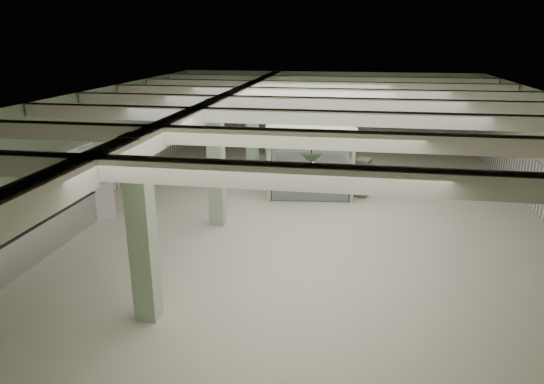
% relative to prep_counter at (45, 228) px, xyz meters
% --- Properties ---
extents(floor, '(20.00, 20.00, 0.00)m').
position_rel_prep_counter_xyz_m(floor, '(6.54, 3.18, -0.46)').
color(floor, beige).
rests_on(floor, ground).
extents(ceiling, '(14.00, 20.00, 0.02)m').
position_rel_prep_counter_xyz_m(ceiling, '(6.54, 3.18, 3.14)').
color(ceiling, silver).
rests_on(ceiling, wall_back).
extents(wall_back, '(14.00, 0.02, 3.60)m').
position_rel_prep_counter_xyz_m(wall_back, '(6.54, 13.18, 1.34)').
color(wall_back, '#94A987').
rests_on(wall_back, floor).
extents(wall_left, '(0.02, 20.00, 3.60)m').
position_rel_prep_counter_xyz_m(wall_left, '(-0.46, 3.18, 1.34)').
color(wall_left, '#94A987').
rests_on(wall_left, floor).
extents(wainscot_left, '(0.05, 19.90, 1.50)m').
position_rel_prep_counter_xyz_m(wainscot_left, '(-0.43, 3.18, 0.29)').
color(wainscot_left, white).
rests_on(wainscot_left, floor).
extents(wainscot_back, '(13.90, 0.05, 1.50)m').
position_rel_prep_counter_xyz_m(wainscot_back, '(6.54, 13.15, 0.29)').
color(wainscot_back, white).
rests_on(wainscot_back, floor).
extents(girder, '(0.45, 19.90, 0.40)m').
position_rel_prep_counter_xyz_m(girder, '(4.04, 3.18, 2.92)').
color(girder, silver).
rests_on(girder, ceiling).
extents(beam_a, '(13.90, 0.35, 0.32)m').
position_rel_prep_counter_xyz_m(beam_a, '(6.54, -4.32, 2.96)').
color(beam_a, silver).
rests_on(beam_a, ceiling).
extents(beam_b, '(13.90, 0.35, 0.32)m').
position_rel_prep_counter_xyz_m(beam_b, '(6.54, -1.82, 2.96)').
color(beam_b, silver).
rests_on(beam_b, ceiling).
extents(beam_c, '(13.90, 0.35, 0.32)m').
position_rel_prep_counter_xyz_m(beam_c, '(6.54, 0.68, 2.96)').
color(beam_c, silver).
rests_on(beam_c, ceiling).
extents(beam_d, '(13.90, 0.35, 0.32)m').
position_rel_prep_counter_xyz_m(beam_d, '(6.54, 3.18, 2.96)').
color(beam_d, silver).
rests_on(beam_d, ceiling).
extents(beam_e, '(13.90, 0.35, 0.32)m').
position_rel_prep_counter_xyz_m(beam_e, '(6.54, 5.68, 2.96)').
color(beam_e, silver).
rests_on(beam_e, ceiling).
extents(beam_f, '(13.90, 0.35, 0.32)m').
position_rel_prep_counter_xyz_m(beam_f, '(6.54, 8.18, 2.96)').
color(beam_f, silver).
rests_on(beam_f, ceiling).
extents(beam_g, '(13.90, 0.35, 0.32)m').
position_rel_prep_counter_xyz_m(beam_g, '(6.54, 10.68, 2.96)').
color(beam_g, silver).
rests_on(beam_g, ceiling).
extents(column_a, '(0.42, 0.42, 3.60)m').
position_rel_prep_counter_xyz_m(column_a, '(4.04, -2.82, 1.34)').
color(column_a, '#A4BF9A').
rests_on(column_a, floor).
extents(column_b, '(0.42, 0.42, 3.60)m').
position_rel_prep_counter_xyz_m(column_b, '(4.04, 2.18, 1.34)').
color(column_b, '#A4BF9A').
rests_on(column_b, floor).
extents(column_c, '(0.42, 0.42, 3.60)m').
position_rel_prep_counter_xyz_m(column_c, '(4.04, 7.18, 1.34)').
color(column_c, '#A4BF9A').
rests_on(column_c, floor).
extents(column_d, '(0.42, 0.42, 3.60)m').
position_rel_prep_counter_xyz_m(column_d, '(4.04, 11.18, 1.34)').
color(column_d, '#A4BF9A').
rests_on(column_d, floor).
extents(pendant_front, '(0.44, 0.44, 0.22)m').
position_rel_prep_counter_xyz_m(pendant_front, '(7.04, -1.82, 2.59)').
color(pendant_front, '#2E3D2E').
rests_on(pendant_front, ceiling).
extents(pendant_mid, '(0.44, 0.44, 0.22)m').
position_rel_prep_counter_xyz_m(pendant_mid, '(7.04, 3.68, 2.59)').
color(pendant_mid, '#2E3D2E').
rests_on(pendant_mid, ceiling).
extents(pendant_back, '(0.44, 0.44, 0.22)m').
position_rel_prep_counter_xyz_m(pendant_back, '(7.04, 8.68, 2.59)').
color(pendant_back, '#2E3D2E').
rests_on(pendant_back, ceiling).
extents(prep_counter, '(0.92, 5.30, 0.91)m').
position_rel_prep_counter_xyz_m(prep_counter, '(0.00, 0.00, 0.00)').
color(prep_counter, '#B8B7BC').
rests_on(prep_counter, floor).
extents(pitcher_far, '(0.19, 0.21, 0.25)m').
position_rel_prep_counter_xyz_m(pitcher_far, '(0.05, -0.14, 0.56)').
color(pitcher_far, '#B8B7BC').
rests_on(pitcher_far, prep_counter).
extents(veg_colander, '(0.65, 0.65, 0.23)m').
position_rel_prep_counter_xyz_m(veg_colander, '(0.07, 2.13, 0.55)').
color(veg_colander, '#3B3B40').
rests_on(veg_colander, prep_counter).
extents(orange_bowl, '(0.37, 0.37, 0.10)m').
position_rel_prep_counter_xyz_m(orange_bowl, '(-0.03, 1.77, 0.49)').
color(orange_bowl, '#B2B2B7').
rests_on(orange_bowl, prep_counter).
extents(walkin_cooler, '(1.15, 2.53, 2.32)m').
position_rel_prep_counter_xyz_m(walkin_cooler, '(-0.08, 1.16, 0.70)').
color(walkin_cooler, silver).
rests_on(walkin_cooler, floor).
extents(guard_booth, '(3.24, 2.85, 2.39)m').
position_rel_prep_counter_xyz_m(guard_booth, '(6.36, 5.70, 1.18)').
color(guard_booth, '#9DB893').
rests_on(guard_booth, floor).
extents(filing_cabinet, '(0.60, 0.70, 1.29)m').
position_rel_prep_counter_xyz_m(filing_cabinet, '(8.21, 5.51, 0.18)').
color(filing_cabinet, '#5B6050').
rests_on(filing_cabinet, floor).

